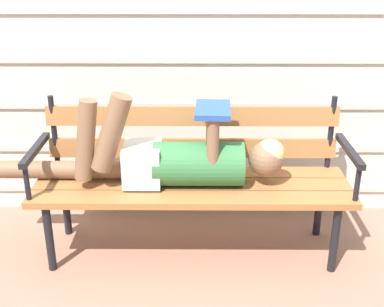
# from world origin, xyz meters

# --- Properties ---
(ground_plane) EXTENTS (12.00, 12.00, 0.00)m
(ground_plane) POSITION_xyz_m (0.00, 0.00, 0.00)
(ground_plane) COLOR #936B56
(house_siding) EXTENTS (4.91, 0.08, 2.29)m
(house_siding) POSITION_xyz_m (0.00, 0.71, 1.15)
(house_siding) COLOR beige
(house_siding) RESTS_ON ground
(park_bench) EXTENTS (1.73, 0.49, 0.86)m
(park_bench) POSITION_xyz_m (-0.00, 0.23, 0.48)
(park_bench) COLOR #9E6638
(park_bench) RESTS_ON ground
(reclining_person) EXTENTS (1.65, 0.26, 0.53)m
(reclining_person) POSITION_xyz_m (-0.10, 0.16, 0.58)
(reclining_person) COLOR #33703D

